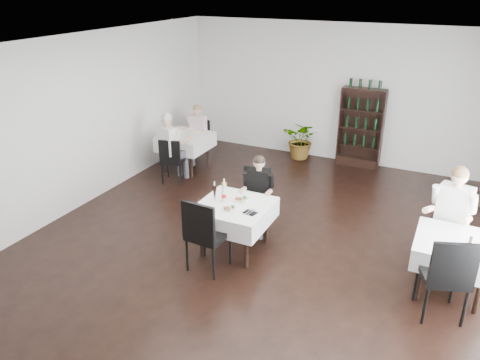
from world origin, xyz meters
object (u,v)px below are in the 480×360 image
(wine_shelf, at_px, (361,129))
(potted_tree, at_px, (302,140))
(main_table, at_px, (234,213))
(diner_main, at_px, (258,189))

(wine_shelf, height_order, potted_tree, wine_shelf)
(main_table, distance_m, potted_tree, 4.22)
(wine_shelf, xyz_separation_m, potted_tree, (-1.27, -0.11, -0.40))
(main_table, bearing_deg, diner_main, 83.75)
(potted_tree, distance_m, diner_main, 3.55)
(main_table, bearing_deg, potted_tree, 94.98)
(diner_main, bearing_deg, wine_shelf, 77.19)
(main_table, height_order, diner_main, diner_main)
(wine_shelf, relative_size, potted_tree, 1.96)
(wine_shelf, relative_size, main_table, 1.70)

